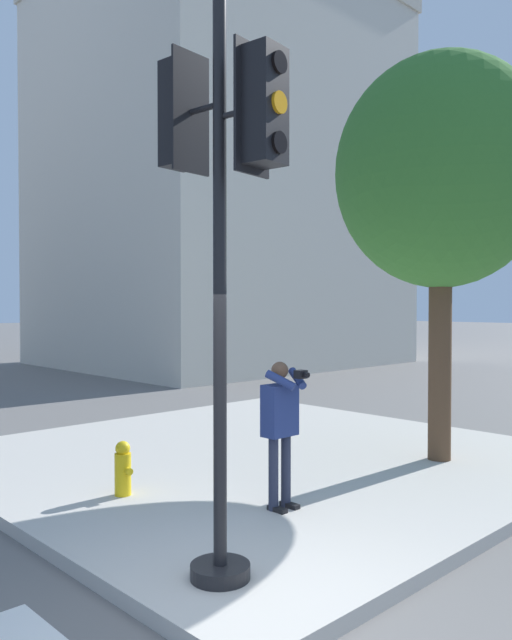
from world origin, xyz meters
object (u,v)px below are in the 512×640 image
at_px(street_tree, 441,174).
at_px(fire_hydrant, 123,469).
at_px(traffic_signal_pole, 220,207).
at_px(person_photographer, 281,421).

relative_size(street_tree, fire_hydrant, 9.10).
distance_m(traffic_signal_pole, person_photographer, 2.80).
distance_m(traffic_signal_pole, fire_hydrant, 3.78).
xyz_separation_m(traffic_signal_pole, fire_hydrant, (0.64, 2.52, -2.75)).
xyz_separation_m(person_photographer, street_tree, (3.27, -0.09, 3.19)).
xyz_separation_m(traffic_signal_pole, street_tree, (4.91, 0.80, 1.10)).
bearing_deg(traffic_signal_pole, fire_hydrant, 75.83).
distance_m(traffic_signal_pole, street_tree, 5.09).
distance_m(street_tree, fire_hydrant, 6.00).
bearing_deg(person_photographer, fire_hydrant, 121.41).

